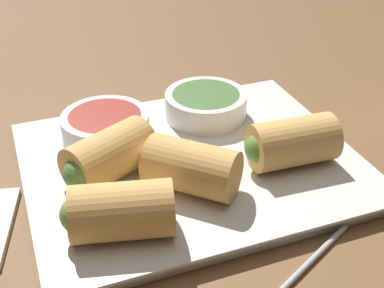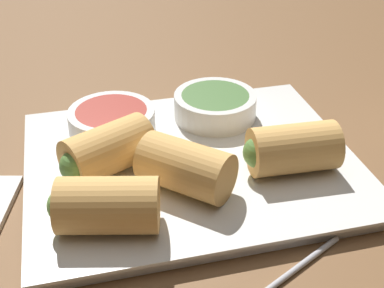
{
  "view_description": "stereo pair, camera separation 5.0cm",
  "coord_description": "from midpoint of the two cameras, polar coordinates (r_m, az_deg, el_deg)",
  "views": [
    {
      "loc": [
        -17.08,
        -40.72,
        32.86
      ],
      "look_at": [
        -1.7,
        -0.24,
        5.37
      ],
      "focal_mm": 50.0,
      "sensor_mm": 36.0,
      "label": 1
    },
    {
      "loc": [
        -12.29,
        -42.23,
        32.86
      ],
      "look_at": [
        -1.7,
        -0.24,
        5.37
      ],
      "focal_mm": 50.0,
      "sensor_mm": 36.0,
      "label": 2
    }
  ],
  "objects": [
    {
      "name": "roll_back_left",
      "position": [
        0.47,
        -3.58,
        -2.5
      ],
      "size": [
        9.1,
        9.0,
        4.68
      ],
      "color": "#DBA356",
      "rests_on": "serving_plate"
    },
    {
      "name": "roll_front_right",
      "position": [
        0.49,
        -12.0,
        -1.76
      ],
      "size": [
        9.35,
        7.79,
        4.68
      ],
      "color": "#DBA356",
      "rests_on": "serving_plate"
    },
    {
      "name": "dipping_bowl_far",
      "position": [
        0.56,
        -11.75,
        1.84
      ],
      "size": [
        9.03,
        9.03,
        2.75
      ],
      "color": "silver",
      "rests_on": "serving_plate"
    },
    {
      "name": "dipping_bowl_near",
      "position": [
        0.59,
        -0.95,
        4.23
      ],
      "size": [
        9.03,
        9.03,
        2.75
      ],
      "color": "silver",
      "rests_on": "serving_plate"
    },
    {
      "name": "table_surface",
      "position": [
        0.54,
        -1.06,
        -3.51
      ],
      "size": [
        180.0,
        140.0,
        2.0
      ],
      "color": "brown",
      "rests_on": "ground"
    },
    {
      "name": "roll_back_right",
      "position": [
        0.51,
        7.5,
        0.02
      ],
      "size": [
        9.04,
        5.06,
        4.68
      ],
      "color": "#DBA356",
      "rests_on": "serving_plate"
    },
    {
      "name": "serving_plate",
      "position": [
        0.53,
        -2.73,
        -2.48
      ],
      "size": [
        31.94,
        26.22,
        1.5
      ],
      "color": "silver",
      "rests_on": "table_surface"
    },
    {
      "name": "roll_front_left",
      "position": [
        0.43,
        -11.44,
        -7.19
      ],
      "size": [
        9.28,
        6.45,
        4.68
      ],
      "color": "#DBA356",
      "rests_on": "serving_plate"
    }
  ]
}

